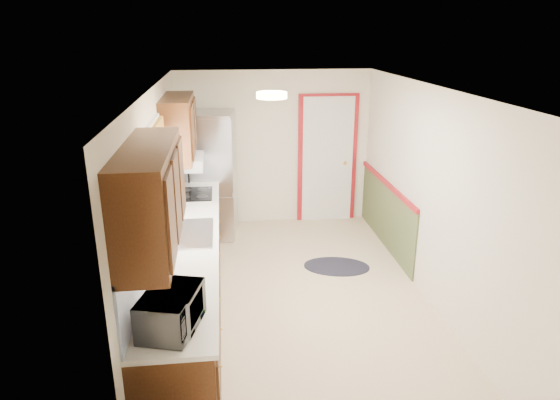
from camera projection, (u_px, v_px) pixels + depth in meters
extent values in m
cube|color=beige|center=(297.00, 297.00, 5.84)|extent=(3.20, 5.20, 0.12)
cube|color=white|center=(299.00, 88.00, 5.06)|extent=(3.20, 5.20, 0.12)
cube|color=white|center=(274.00, 148.00, 7.80)|extent=(3.20, 0.10, 2.40)
cube|color=white|center=(358.00, 330.00, 3.10)|extent=(3.20, 0.10, 2.40)
cube|color=white|center=(158.00, 205.00, 5.28)|extent=(0.10, 5.20, 2.40)
cube|color=white|center=(429.00, 195.00, 5.61)|extent=(0.10, 5.20, 2.40)
cube|color=#3E1F0E|center=(189.00, 280.00, 5.28)|extent=(0.60, 4.00, 0.90)
cube|color=white|center=(188.00, 239.00, 5.13)|extent=(0.63, 4.00, 0.04)
cube|color=#5F8BE7|center=(156.00, 214.00, 5.00)|extent=(0.02, 4.00, 0.55)
cube|color=#3E1F0E|center=(150.00, 197.00, 3.60)|extent=(0.35, 1.40, 0.75)
cube|color=#3E1F0E|center=(179.00, 127.00, 6.13)|extent=(0.35, 1.20, 0.75)
cube|color=white|center=(154.00, 172.00, 4.96)|extent=(0.02, 1.00, 0.90)
cube|color=#BC5323|center=(156.00, 138.00, 4.85)|extent=(0.05, 1.12, 0.24)
cube|color=#B7B7BC|center=(188.00, 234.00, 5.21)|extent=(0.52, 0.82, 0.02)
cube|color=white|center=(185.00, 162.00, 6.33)|extent=(0.45, 0.60, 0.15)
cube|color=maroon|center=(327.00, 160.00, 7.93)|extent=(0.94, 0.05, 2.08)
cube|color=white|center=(327.00, 160.00, 7.90)|extent=(0.80, 0.04, 2.00)
cube|color=#47532F|center=(386.00, 215.00, 7.12)|extent=(0.02, 2.30, 0.90)
cube|color=maroon|center=(387.00, 184.00, 6.97)|extent=(0.04, 2.30, 0.06)
cylinder|color=#FFD88C|center=(272.00, 95.00, 4.85)|extent=(0.30, 0.30, 0.06)
imported|color=white|center=(171.00, 307.00, 3.51)|extent=(0.41, 0.58, 0.35)
cube|color=#B7B7BC|center=(208.00, 175.00, 7.35)|extent=(0.86, 0.81, 1.86)
cylinder|color=black|center=(190.00, 190.00, 6.97)|extent=(0.02, 0.02, 1.30)
ellipsoid|color=black|center=(337.00, 266.00, 6.57)|extent=(0.96, 0.73, 0.01)
cube|color=black|center=(194.00, 194.00, 6.44)|extent=(0.48, 0.57, 0.02)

